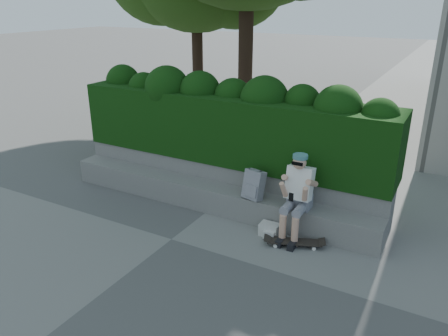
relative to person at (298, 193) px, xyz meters
The scene contains 8 objects.
ground 2.12m from the person, 147.38° to the right, with size 80.00×80.00×0.00m, color slate.
bench_ledge 1.76m from the person, behind, with size 6.00×0.45×0.45m, color gray.
planter_wall 1.83m from the person, 158.54° to the left, with size 6.00×0.50×0.75m, color gray.
hedge 1.98m from the person, 152.17° to the left, with size 6.00×1.00×1.20m, color black.
person is the anchor object (origin of this frame).
skateboard 0.75m from the person, 71.07° to the right, with size 0.85×0.50×0.09m.
backpack_plaid 0.79m from the person, behind, with size 0.33×0.18×0.49m, color #9E9EA2.
backpack_ground 0.77m from the person, 152.60° to the right, with size 0.31×0.22×0.20m, color beige.
Camera 1 is at (3.66, -4.87, 3.58)m, focal length 35.00 mm.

